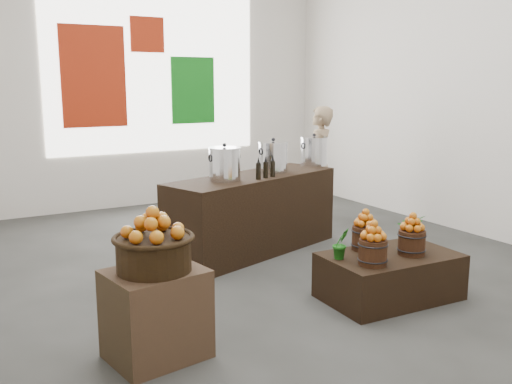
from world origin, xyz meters
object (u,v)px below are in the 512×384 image
crate (156,314)px  wicker_basket (154,254)px  display_table (390,276)px  stock_pot_right (314,152)px  stock_pot_left (225,165)px  shopper (319,163)px  stock_pot_center (273,158)px  counter (253,214)px

crate → wicker_basket: (0.00, 0.00, 0.42)m
display_table → stock_pot_right: 2.36m
stock_pot_left → stock_pot_right: size_ratio=1.00×
stock_pot_right → shopper: (0.51, 0.60, -0.25)m
crate → display_table: bearing=0.7°
wicker_basket → stock_pot_right: size_ratio=1.54×
stock_pot_left → stock_pot_center: (0.72, 0.23, 0.00)m
stock_pot_right → shopper: shopper is taller
counter → crate: bearing=-152.0°
stock_pot_center → wicker_basket: bearing=-137.6°
stock_pot_left → stock_pot_center: bearing=17.5°
crate → stock_pot_left: size_ratio=1.92×
counter → shopper: size_ratio=1.36×
stock_pot_left → stock_pot_center: size_ratio=1.00×
counter → display_table: bearing=-96.8°
counter → stock_pot_right: stock_pot_right is taller
display_table → crate: bearing=-176.9°
counter → stock_pot_center: (0.31, 0.10, 0.58)m
display_table → stock_pot_center: (-0.02, 1.88, 0.81)m
counter → shopper: bearing=13.4°
crate → stock_pot_right: (2.80, 2.13, 0.70)m
wicker_basket → stock_pot_left: stock_pot_left is taller
stock_pot_center → shopper: bearing=33.9°
shopper → stock_pot_center: bearing=-1.0°
stock_pot_right → counter: bearing=-162.5°
stock_pot_left → stock_pot_center: same height
stock_pot_left → shopper: bearing=28.4°
crate → shopper: size_ratio=0.40×
counter → stock_pot_left: stock_pot_left is taller
stock_pot_center → crate: bearing=-137.6°
crate → display_table: crate is taller
display_table → stock_pot_center: 2.04m
wicker_basket → counter: counter is taller
wicker_basket → counter: 2.55m
crate → counter: counter is taller
stock_pot_right → shopper: 0.82m
display_table → shopper: bearing=68.4°
crate → counter: bearing=45.6°
wicker_basket → stock_pot_center: size_ratio=1.54×
crate → wicker_basket: size_ratio=1.25×
crate → counter: size_ratio=0.30×
stock_pot_right → stock_pot_left: bearing=-162.5°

